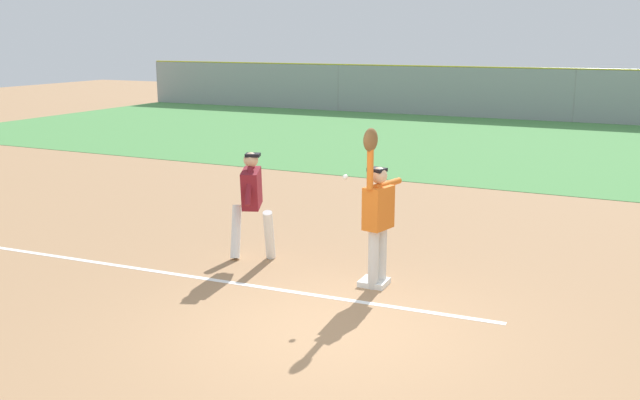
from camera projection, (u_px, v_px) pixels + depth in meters
ground_plane at (333, 331)px, 8.63m from camera, size 76.16×76.16×0.00m
outfield_grass at (544, 146)px, 22.99m from camera, size 42.31×14.71×0.01m
chalk_foul_line at (113, 265)px, 11.11m from camera, size 11.99×0.67×0.01m
first_base at (374, 282)px, 10.21m from camera, size 0.39×0.39×0.08m
fielder at (378, 210)px, 9.90m from camera, size 0.35×0.89×2.28m
runner at (252, 198)px, 11.19m from camera, size 0.87×0.82×1.72m
baseball at (345, 177)px, 9.70m from camera, size 0.07×0.07×0.07m
outfield_fence at (574, 95)px, 29.21m from camera, size 42.39×0.08×2.20m
parked_car_white at (390, 91)px, 37.44m from camera, size 4.53×2.38×1.25m
parked_car_silver at (489, 94)px, 35.25m from camera, size 4.53×2.38×1.25m
parked_car_tan at (604, 98)px, 32.99m from camera, size 4.53×2.38×1.25m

